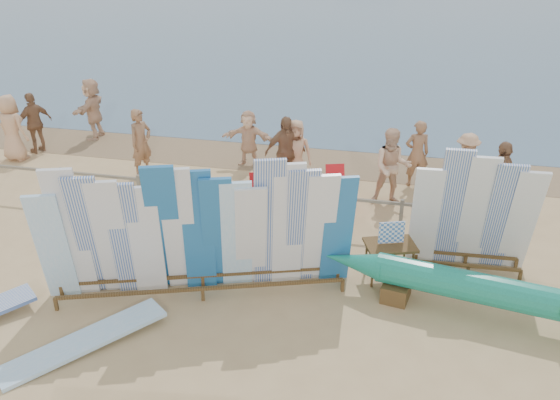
% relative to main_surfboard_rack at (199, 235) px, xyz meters
% --- Properties ---
extents(ground, '(160.00, 160.00, 0.00)m').
position_rel_main_surfboard_rack_xyz_m(ground, '(-0.56, -0.04, -1.23)').
color(ground, tan).
rests_on(ground, ground).
extents(wet_sand_strip, '(40.00, 2.60, 0.01)m').
position_rel_main_surfboard_rack_xyz_m(wet_sand_strip, '(-0.56, 7.16, -1.23)').
color(wet_sand_strip, '#876C4C').
rests_on(wet_sand_strip, ground).
extents(fence, '(12.08, 0.08, 0.90)m').
position_rel_main_surfboard_rack_xyz_m(fence, '(-0.56, 2.96, -0.60)').
color(fence, '#7A6F5C').
rests_on(fence, ground).
extents(main_surfboard_rack, '(5.40, 2.38, 2.72)m').
position_rel_main_surfboard_rack_xyz_m(main_surfboard_rack, '(0.00, 0.00, 0.00)').
color(main_surfboard_rack, brown).
rests_on(main_surfboard_rack, ground).
extents(side_surfboard_rack, '(2.30, 0.83, 2.63)m').
position_rel_main_surfboard_rack_xyz_m(side_surfboard_rack, '(4.78, 1.88, -0.04)').
color(side_surfboard_rack, brown).
rests_on(side_surfboard_rack, ground).
extents(outrigger_canoe, '(6.07, 1.59, 0.86)m').
position_rel_main_surfboard_rack_xyz_m(outrigger_canoe, '(5.11, 0.32, -0.67)').
color(outrigger_canoe, brown).
rests_on(outrigger_canoe, ground).
extents(vendor_table, '(1.08, 0.92, 1.22)m').
position_rel_main_surfboard_rack_xyz_m(vendor_table, '(3.29, 1.26, -0.82)').
color(vendor_table, brown).
rests_on(vendor_table, ground).
extents(flat_board_b, '(2.14, 2.45, 0.22)m').
position_rel_main_surfboard_rack_xyz_m(flat_board_b, '(-1.34, -1.84, -1.23)').
color(flat_board_b, '#9BD0F8').
rests_on(flat_board_b, ground).
extents(beach_chair_left, '(0.81, 0.82, 0.93)m').
position_rel_main_surfboard_rack_xyz_m(beach_chair_left, '(0.95, 3.63, -0.95)').
color(beach_chair_left, red).
rests_on(beach_chair_left, ground).
extents(beach_chair_right, '(0.74, 0.75, 0.87)m').
position_rel_main_surfboard_rack_xyz_m(beach_chair_right, '(0.24, 3.63, -0.97)').
color(beach_chair_right, red).
rests_on(beach_chair_right, ground).
extents(stroller, '(0.74, 0.89, 1.05)m').
position_rel_main_surfboard_rack_xyz_m(stroller, '(1.92, 3.97, -0.80)').
color(stroller, red).
rests_on(stroller, ground).
extents(beachgoer_0, '(1.00, 0.65, 1.89)m').
position_rel_main_surfboard_rack_xyz_m(beachgoer_0, '(-7.44, 5.24, -0.28)').
color(beachgoer_0, tan).
rests_on(beachgoer_0, ground).
extents(beachgoer_11, '(0.70, 1.78, 1.88)m').
position_rel_main_surfboard_rack_xyz_m(beachgoer_11, '(-6.16, 7.46, -0.29)').
color(beachgoer_11, beige).
rests_on(beachgoer_11, ground).
extents(beachgoer_1, '(0.61, 0.76, 1.83)m').
position_rel_main_surfboard_rack_xyz_m(beachgoer_1, '(-3.39, 4.95, -0.31)').
color(beachgoer_1, '#8C6042').
rests_on(beachgoer_1, ground).
extents(beachgoer_6, '(0.87, 0.49, 1.70)m').
position_rel_main_surfboard_rack_xyz_m(beachgoer_6, '(0.67, 5.37, -0.38)').
color(beachgoer_6, tan).
rests_on(beachgoer_6, ground).
extents(beachgoer_4, '(1.16, 1.00, 1.85)m').
position_rel_main_surfboard_rack_xyz_m(beachgoer_4, '(0.44, 5.11, -0.30)').
color(beachgoer_4, '#8C6042').
rests_on(beachgoer_4, ground).
extents(beachgoer_10, '(0.78, 1.19, 1.88)m').
position_rel_main_surfboard_rack_xyz_m(beachgoer_10, '(5.54, 4.35, -0.29)').
color(beachgoer_10, '#8C6042').
rests_on(beachgoer_10, ground).
extents(beachgoer_extra_1, '(0.89, 1.13, 1.78)m').
position_rel_main_surfboard_rack_xyz_m(beachgoer_extra_1, '(-7.18, 5.94, -0.34)').
color(beachgoer_extra_1, '#8C6042').
rests_on(beachgoer_extra_1, ground).
extents(beachgoer_8, '(0.96, 0.54, 1.88)m').
position_rel_main_surfboard_rack_xyz_m(beachgoer_8, '(3.13, 4.66, -0.29)').
color(beachgoer_8, beige).
rests_on(beachgoer_8, ground).
extents(beachgoer_9, '(0.98, 1.05, 1.57)m').
position_rel_main_surfboard_rack_xyz_m(beachgoer_9, '(4.89, 5.64, -0.44)').
color(beachgoer_9, tan).
rests_on(beachgoer_9, ground).
extents(beachgoer_5, '(1.46, 0.51, 1.56)m').
position_rel_main_surfboard_rack_xyz_m(beachgoer_5, '(-0.85, 6.32, -0.45)').
color(beachgoer_5, beige).
rests_on(beachgoer_5, ground).
extents(beachgoer_7, '(0.71, 0.51, 1.74)m').
position_rel_main_surfboard_rack_xyz_m(beachgoer_7, '(3.69, 5.88, -0.36)').
color(beachgoer_7, '#8C6042').
rests_on(beachgoer_7, ground).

